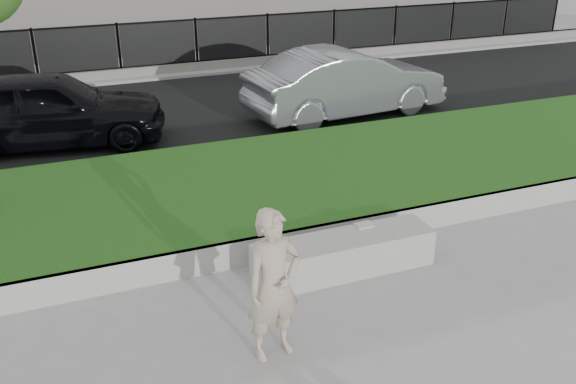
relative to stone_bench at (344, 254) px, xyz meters
name	(u,v)px	position (x,y,z in m)	size (l,w,h in m)	color
ground	(315,295)	(-0.60, -0.40, -0.25)	(90.00, 90.00, 0.00)	gray
grass_bank	(241,192)	(-0.60, 2.60, -0.05)	(34.00, 4.00, 0.40)	#17370D
grass_kerb	(285,245)	(-0.60, 0.64, -0.05)	(34.00, 0.08, 0.40)	#A19E96
street	(170,112)	(-0.60, 8.10, -0.23)	(34.00, 7.00, 0.04)	black
far_pavement	(138,69)	(-0.60, 12.60, -0.19)	(34.00, 3.00, 0.12)	gray
iron_fence	(142,60)	(-0.60, 11.60, 0.29)	(32.00, 0.30, 1.50)	slate
stone_bench	(344,254)	(0.00, 0.00, 0.00)	(2.49, 0.62, 0.51)	#A19E96
man	(274,285)	(-1.49, -1.28, 0.62)	(0.64, 0.42, 1.75)	tan
book	(364,225)	(0.40, 0.21, 0.27)	(0.24, 0.18, 0.03)	beige
car_dark	(50,109)	(-3.32, 6.63, 0.56)	(1.82, 4.53, 1.54)	black
car_silver	(346,83)	(3.14, 6.25, 0.56)	(1.64, 4.69, 1.55)	gray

